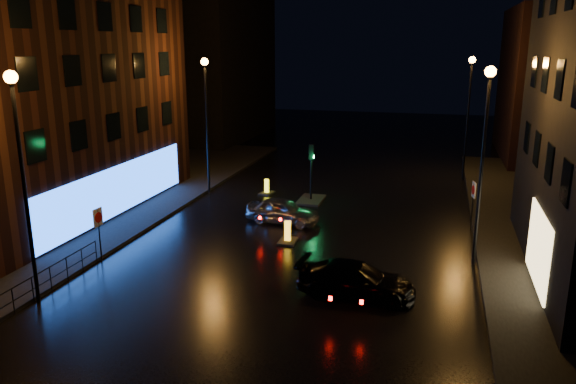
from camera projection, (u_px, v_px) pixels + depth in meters
name	position (u px, v px, depth m)	size (l,w,h in m)	color
ground	(257.00, 304.00, 20.53)	(120.00, 120.00, 0.00)	black
pavement_left	(65.00, 211.00, 31.51)	(12.00, 44.00, 0.15)	black
building_left	(30.00, 105.00, 30.36)	(10.00, 18.00, 12.00)	black
building_far_left	(213.00, 66.00, 55.41)	(8.00, 16.00, 14.00)	black
building_far_right	(558.00, 84.00, 45.02)	(8.00, 14.00, 12.00)	black
street_lamp_lnear	(20.00, 154.00, 19.20)	(0.44, 0.44, 8.37)	black
street_lamp_lfar	(206.00, 105.00, 34.12)	(0.44, 0.44, 8.37)	black
street_lamp_rnear	(485.00, 137.00, 22.71)	(0.44, 0.44, 8.37)	black
street_lamp_rfar	(469.00, 99.00, 37.63)	(0.44, 0.44, 8.37)	black
traffic_signal	(311.00, 193.00, 33.76)	(1.40, 2.40, 3.45)	black
guard_railing	(50.00, 273.00, 21.43)	(0.05, 6.04, 1.00)	black
silver_hatchback	(283.00, 211.00, 29.61)	(1.56, 3.88, 1.32)	#9C9FA4
dark_sedan	(356.00, 280.00, 21.03)	(1.81, 4.44, 1.29)	black
bollard_near	(288.00, 238.00, 26.80)	(0.85, 1.23, 1.06)	black
bollard_far	(267.00, 190.00, 35.45)	(0.88, 1.18, 0.94)	black
road_sign_left	(98.00, 222.00, 24.12)	(0.09, 0.58, 2.39)	black
road_sign_right	(473.00, 194.00, 28.36)	(0.18, 0.59, 2.47)	black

